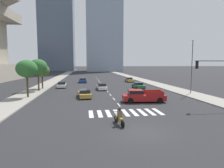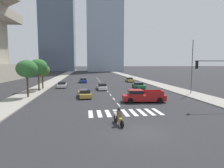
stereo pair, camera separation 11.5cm
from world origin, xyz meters
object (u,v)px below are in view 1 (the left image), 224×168
street_lamp_east (192,63)px  motorcycle_lead (119,118)px  sedan_gold_2 (84,94)px  sedan_blue_0 (83,80)px  street_tree_nearest (27,69)px  sedan_gold_3 (129,80)px  sedan_white_5 (62,85)px  sedan_green_1 (138,85)px  traffic_signal_near (217,73)px  pickup_truck (142,96)px  street_tree_second (38,67)px  street_tree_third (42,71)px  sedan_white_4 (102,87)px

street_lamp_east → motorcycle_lead: bearing=-135.6°
sedan_gold_2 → street_lamp_east: size_ratio=0.54×
sedan_blue_0 → sedan_gold_2: bearing=177.4°
motorcycle_lead → street_tree_nearest: street_tree_nearest is taller
sedan_gold_3 → street_tree_nearest: size_ratio=0.87×
motorcycle_lead → street_tree_nearest: size_ratio=0.39×
sedan_white_5 → sedan_green_1: bearing=-105.2°
sedan_gold_3 → street_tree_nearest: 31.81m
sedan_green_1 → sedan_white_5: 16.59m
sedan_blue_0 → traffic_signal_near: size_ratio=0.78×
sedan_blue_0 → street_lamp_east: size_ratio=0.49×
sedan_green_1 → pickup_truck: bearing=-14.4°
sedan_gold_3 → street_tree_second: 27.10m
sedan_white_5 → traffic_signal_near: bearing=-141.6°
street_lamp_east → street_tree_second: 27.33m
sedan_blue_0 → street_tree_third: 15.49m
sedan_blue_0 → sedan_gold_3: size_ratio=0.92×
sedan_green_1 → sedan_gold_2: (-11.35, -9.78, 0.00)m
sedan_gold_3 → street_tree_nearest: street_tree_nearest is taller
sedan_white_5 → traffic_signal_near: 30.33m
sedan_gold_2 → traffic_signal_near: traffic_signal_near is taller
street_lamp_east → sedan_gold_3: bearing=103.1°
sedan_green_1 → sedan_gold_3: 14.21m
sedan_white_5 → traffic_signal_near: (20.11, -22.43, 3.53)m
street_tree_third → sedan_gold_3: bearing=32.2°
sedan_gold_3 → sedan_blue_0: bearing=-85.6°
sedan_gold_3 → street_lamp_east: bearing=15.9°
pickup_truck → street_tree_second: bearing=-32.9°
traffic_signal_near → pickup_truck: bearing=-30.1°
sedan_blue_0 → sedan_white_4: bearing=-169.5°
street_tree_nearest → sedan_white_4: bearing=33.5°
traffic_signal_near → street_tree_second: 28.96m
traffic_signal_near → street_tree_third: traffic_signal_near is taller
motorcycle_lead → sedan_gold_3: motorcycle_lead is taller
street_tree_third → street_tree_nearest: bearing=-90.0°
sedan_white_5 → pickup_truck: bearing=-148.7°
motorcycle_lead → sedan_white_4: motorcycle_lead is taller
street_lamp_east → street_tree_second: street_lamp_east is taller
sedan_gold_2 → sedan_blue_0: bearing=-4.0°
pickup_truck → traffic_signal_near: bearing=154.4°
sedan_green_1 → street_tree_nearest: 22.20m
sedan_blue_0 → sedan_gold_3: (13.21, 0.37, -0.03)m
street_lamp_east → street_tree_third: size_ratio=1.84×
sedan_white_5 → street_tree_third: bearing=122.1°
traffic_signal_near → street_tree_third: (-23.65, 19.90, -0.29)m
street_tree_second → street_tree_third: street_tree_second is taller
sedan_gold_2 → street_tree_nearest: (-8.43, 0.46, 3.82)m
sedan_green_1 → street_tree_second: bearing=-83.5°
sedan_white_5 → street_tree_third: street_tree_third is taller
traffic_signal_near → street_lamp_east: size_ratio=0.63×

